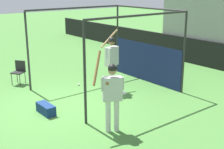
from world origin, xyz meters
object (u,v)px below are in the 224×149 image
(folding_chair, at_px, (19,70))
(baseball, at_px, (79,84))
(player_waiting, at_px, (112,92))
(equipment_bag, at_px, (46,109))
(player_batter, at_px, (112,58))

(folding_chair, bearing_deg, baseball, -169.53)
(player_waiting, bearing_deg, equipment_bag, -40.27)
(folding_chair, xyz_separation_m, baseball, (1.55, 1.54, -0.48))
(player_batter, distance_m, equipment_bag, 2.89)
(equipment_bag, distance_m, baseball, 2.60)
(baseball, bearing_deg, folding_chair, -135.03)
(baseball, bearing_deg, player_waiting, -20.25)
(player_batter, relative_size, folding_chair, 2.39)
(player_waiting, height_order, equipment_bag, player_waiting)
(player_waiting, bearing_deg, folding_chair, -58.68)
(player_batter, bearing_deg, baseball, 102.76)
(player_waiting, xyz_separation_m, folding_chair, (-5.10, -0.23, -0.52))
(folding_chair, distance_m, equipment_bag, 3.17)
(player_batter, height_order, player_waiting, player_batter)
(player_batter, height_order, equipment_bag, player_batter)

